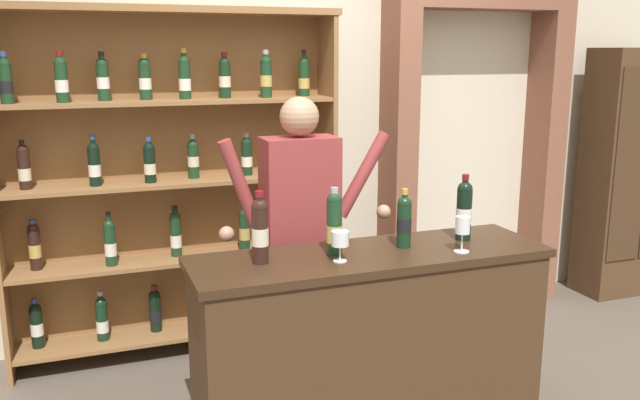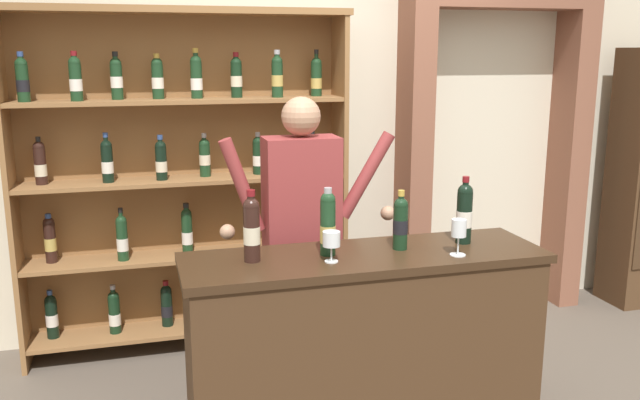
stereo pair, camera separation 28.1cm
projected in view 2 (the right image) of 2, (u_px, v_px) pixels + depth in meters
The scene contains 11 objects.
back_wall at pixel (305, 91), 4.57m from camera, with size 12.00×0.19×3.23m.
wine_shelf at pixel (184, 174), 4.19m from camera, with size 2.06×0.33×2.14m.
archway_doorway at pixel (489, 111), 4.83m from camera, with size 1.40×0.45×2.54m.
tasting_counter at pixel (364, 347), 3.27m from camera, with size 1.73×0.52×0.95m.
shopkeeper at pixel (302, 217), 3.60m from camera, with size 0.97×0.22×1.66m.
tasting_bottle_chianti at pixel (252, 228), 3.02m from camera, with size 0.08×0.08×0.33m.
tasting_bottle_brunello at pixel (328, 223), 3.12m from camera, with size 0.07×0.07×0.32m.
tasting_bottle_super_tuscan at pixel (401, 222), 3.22m from camera, with size 0.07×0.07×0.29m.
tasting_bottle_prosecco at pixel (464, 212), 3.32m from camera, with size 0.08×0.08×0.34m.
wine_glass_right at pixel (331, 241), 3.03m from camera, with size 0.08×0.08×0.14m.
wine_glass_center at pixel (459, 230), 3.12m from camera, with size 0.07×0.07×0.17m.
Camera 2 is at (-1.13, -2.87, 1.89)m, focal length 37.75 mm.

